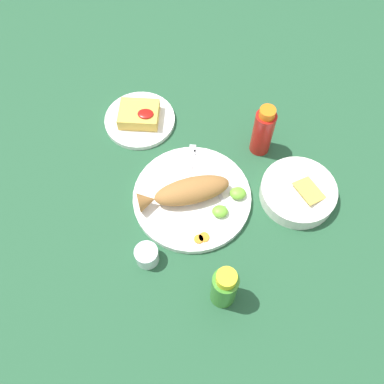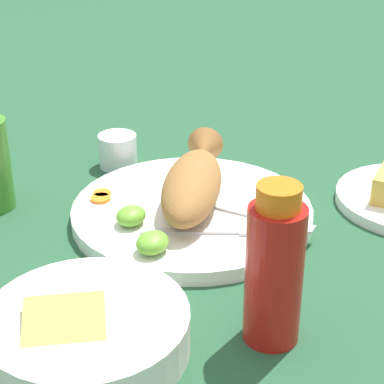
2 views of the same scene
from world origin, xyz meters
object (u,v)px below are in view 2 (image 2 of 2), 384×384
Objects in this scene: main_plate at (192,213)px; guacamole_bowl at (87,329)px; salt_cup at (118,153)px; fork_near at (251,215)px; fried_fish at (194,181)px; hot_sauce_bottle_red at (274,269)px; fork_far at (231,232)px.

main_plate is 0.27m from guacamole_bowl.
main_plate is at bearing 60.32° from salt_cup.
guacamole_bowl is at bearing -98.93° from fork_near.
fork_near is at bearing 70.45° from salt_cup.
guacamole_bowl reaches higher than salt_cup.
main_plate is 0.04m from fried_fish.
fork_near is at bearing 169.60° from guacamole_bowl.
salt_cup is 0.29× the size of guacamole_bowl.
fork_near is 0.21m from hot_sauce_bottle_red.
fried_fish reaches higher than guacamole_bowl.
salt_cup is at bearing 161.91° from fork_near.
guacamole_bowl is (0.36, 0.19, 0.00)m from salt_cup.
guacamole_bowl is at bearing -12.40° from fried_fish.
fried_fish is (-0.01, -0.00, 0.04)m from main_plate.
fork_near is 3.33× the size of salt_cup.
hot_sauce_bottle_red is 0.85× the size of guacamole_bowl.
fried_fish is 1.25× the size of guacamole_bowl.
fork_far is at bearing 61.16° from main_plate.
fork_far is 3.09× the size of salt_cup.
main_plate is 0.08m from fork_far.
main_plate is 5.41× the size of salt_cup.
salt_cup reaches higher than fork_near.
fried_fish is 0.26m from hot_sauce_bottle_red.
salt_cup reaches higher than main_plate.
guacamole_bowl is (0.27, 0.03, 0.01)m from main_plate.
fork_far is 0.27m from salt_cup.
hot_sauce_bottle_red is at bearing 122.92° from guacamole_bowl.
hot_sauce_bottle_red reaches higher than fried_fish.
fork_near is at bearing -152.74° from hot_sauce_bottle_red.
salt_cup is (-0.10, -0.17, 0.01)m from main_plate.
hot_sauce_bottle_red reaches higher than fork_near.
fork_near is 0.28m from guacamole_bowl.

